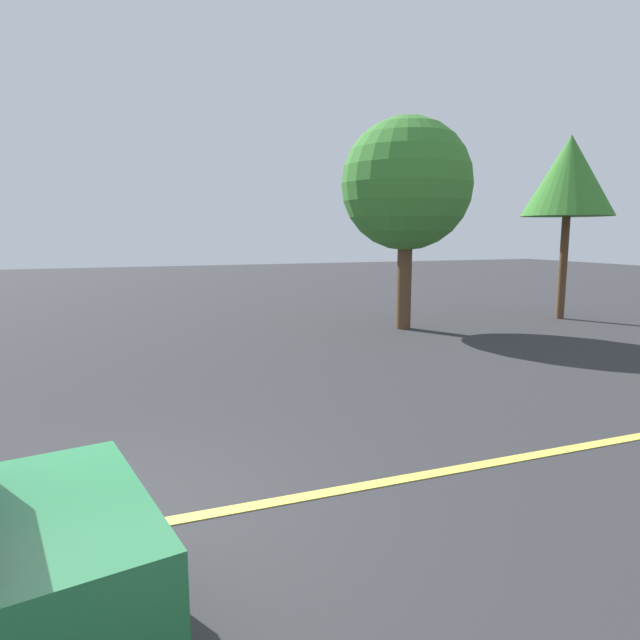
# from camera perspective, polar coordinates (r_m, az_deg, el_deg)

# --- Properties ---
(ground_plane) EXTENTS (80.00, 80.00, 0.00)m
(ground_plane) POSITION_cam_1_polar(r_m,az_deg,el_deg) (5.38, -20.65, -19.79)
(ground_plane) COLOR #2D2D30
(lane_marking_centre) EXTENTS (28.00, 0.16, 0.01)m
(lane_marking_centre) POSITION_cam_1_polar(r_m,az_deg,el_deg) (6.12, 9.91, -15.63)
(lane_marking_centre) COLOR #E0D14C
(tree_left_verge) EXTENTS (2.60, 2.60, 5.35)m
(tree_left_verge) POSITION_cam_1_polar(r_m,az_deg,el_deg) (18.05, 24.31, 13.33)
(tree_left_verge) COLOR #513823
(tree_left_verge) RESTS_ON ground_plane
(tree_centre_verge) EXTENTS (3.41, 3.41, 5.50)m
(tree_centre_verge) POSITION_cam_1_polar(r_m,az_deg,el_deg) (14.90, 8.91, 13.58)
(tree_centre_verge) COLOR #513823
(tree_centre_verge) RESTS_ON ground_plane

